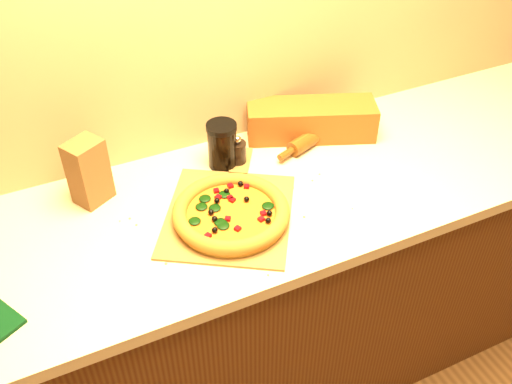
# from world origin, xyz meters

# --- Properties ---
(cabinet) EXTENTS (2.80, 0.65, 0.86)m
(cabinet) POSITION_xyz_m (0.00, 1.43, 0.43)
(cabinet) COLOR #49230F
(cabinet) RESTS_ON ground
(countertop) EXTENTS (2.84, 0.68, 0.04)m
(countertop) POSITION_xyz_m (0.00, 1.43, 0.88)
(countertop) COLOR beige
(countertop) RESTS_ON cabinet
(pizza_peel) EXTENTS (0.50, 0.56, 0.01)m
(pizza_peel) POSITION_xyz_m (-0.11, 1.39, 0.90)
(pizza_peel) COLOR brown
(pizza_peel) RESTS_ON countertop
(pizza) EXTENTS (0.33, 0.33, 0.05)m
(pizza) POSITION_xyz_m (-0.12, 1.36, 0.93)
(pizza) COLOR gold
(pizza) RESTS_ON pizza_peel
(pepper_grinder) EXTENTS (0.05, 0.05, 0.10)m
(pepper_grinder) POSITION_xyz_m (0.01, 1.60, 0.94)
(pepper_grinder) COLOR black
(pepper_grinder) RESTS_ON countertop
(rolling_pin) EXTENTS (0.36, 0.15, 0.05)m
(rolling_pin) POSITION_xyz_m (0.30, 1.60, 0.93)
(rolling_pin) COLOR #542D0E
(rolling_pin) RESTS_ON countertop
(bread_bag) EXTENTS (0.45, 0.29, 0.12)m
(bread_bag) POSITION_xyz_m (0.29, 1.64, 0.96)
(bread_bag) COLOR brown
(bread_bag) RESTS_ON countertop
(paper_bag) EXTENTS (0.13, 0.12, 0.20)m
(paper_bag) POSITION_xyz_m (-0.45, 1.62, 1.00)
(paper_bag) COLOR brown
(paper_bag) RESTS_ON countertop
(dark_jar) EXTENTS (0.09, 0.09, 0.15)m
(dark_jar) POSITION_xyz_m (-0.04, 1.61, 0.98)
(dark_jar) COLOR black
(dark_jar) RESTS_ON countertop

